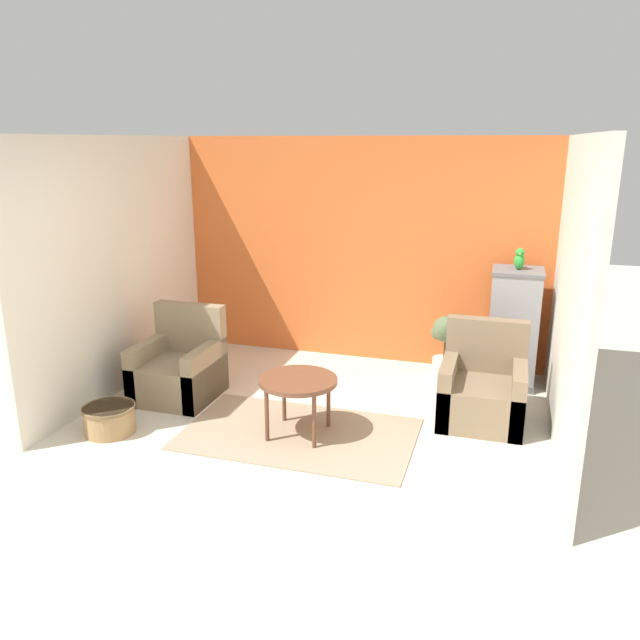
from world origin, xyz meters
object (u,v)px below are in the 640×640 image
Objects in this scene: armchair_right at (482,391)px; parrot at (519,259)px; potted_plant at (445,342)px; birdcage at (513,328)px; wicker_basket at (109,418)px; armchair_left at (180,369)px; coffee_table at (298,384)px.

armchair_right is 4.03× the size of parrot.
potted_plant is at bearing -179.35° from parrot.
birdcage reaches higher than wicker_basket.
potted_plant is (2.42, 1.28, 0.11)m from armchair_left.
parrot is 1.14m from potted_plant.
potted_plant is 3.41m from wicker_basket.
parrot is (1.71, 1.75, 0.84)m from coffee_table.
coffee_table is 3.06× the size of parrot.
armchair_right is 3.28m from wicker_basket.
armchair_right is 0.73× the size of birdcage.
armchair_left is at bearing -173.87° from armchair_right.
wicker_basket is at bearing -146.32° from birdcage.
parrot reaches higher than potted_plant.
birdcage is 2.69× the size of wicker_basket.
armchair_left is 1.95× the size of wicker_basket.
birdcage is at bearing 22.60° from armchair_left.
potted_plant reaches higher than wicker_basket.
birdcage is 5.55× the size of parrot.
armchair_left is at bearing 161.68° from coffee_table.
armchair_left is 2.74m from potted_plant.
coffee_table is at bearing -152.59° from armchair_right.
armchair_left and armchair_right have the same top height.
coffee_table is at bearing -120.79° from potted_plant.
coffee_table is at bearing -18.32° from armchair_left.
armchair_left is 2.88m from armchair_right.
coffee_table is 2.44m from birdcage.
birdcage is at bearing 0.50° from potted_plant.
potted_plant is (-0.67, -0.01, -0.21)m from birdcage.
parrot is at bearing 0.65° from potted_plant.
coffee_table is at bearing -134.33° from parrot.
armchair_left is at bearing -157.37° from parrot.
parrot reaches higher than coffee_table.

